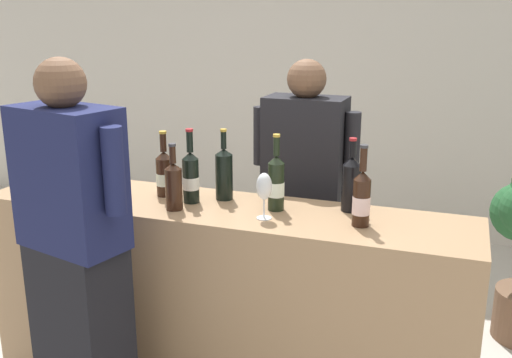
% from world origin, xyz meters
% --- Properties ---
extents(wall_back, '(8.00, 0.10, 2.80)m').
position_xyz_m(wall_back, '(0.00, 2.60, 1.40)').
color(wall_back, beige).
rests_on(wall_back, ground_plane).
extents(counter, '(2.34, 0.51, 0.98)m').
position_xyz_m(counter, '(0.00, 0.00, 0.49)').
color(counter, '#9E7A56').
rests_on(counter, ground_plane).
extents(wine_bottle_0, '(0.08, 0.08, 0.35)m').
position_xyz_m(wine_bottle_0, '(0.65, -0.03, 1.11)').
color(wine_bottle_0, black).
rests_on(wine_bottle_0, counter).
extents(wine_bottle_1, '(0.08, 0.08, 0.35)m').
position_xyz_m(wine_bottle_1, '(0.25, 0.05, 1.11)').
color(wine_bottle_1, black).
rests_on(wine_bottle_1, counter).
extents(wine_bottle_2, '(0.08, 0.08, 0.32)m').
position_xyz_m(wine_bottle_2, '(-0.33, 0.07, 1.10)').
color(wine_bottle_2, black).
rests_on(wine_bottle_2, counter).
extents(wine_bottle_3, '(0.07, 0.07, 0.34)m').
position_xyz_m(wine_bottle_3, '(-0.88, 0.01, 1.11)').
color(wine_bottle_3, black).
rests_on(wine_bottle_3, counter).
extents(wine_bottle_4, '(0.08, 0.08, 0.34)m').
position_xyz_m(wine_bottle_4, '(-0.03, 0.11, 1.11)').
color(wine_bottle_4, black).
rests_on(wine_bottle_4, counter).
extents(wine_bottle_5, '(0.08, 0.08, 0.31)m').
position_xyz_m(wine_bottle_5, '(-0.19, -0.11, 1.10)').
color(wine_bottle_5, black).
rests_on(wine_bottle_5, counter).
extents(wine_bottle_6, '(0.08, 0.08, 0.34)m').
position_xyz_m(wine_bottle_6, '(0.58, 0.15, 1.12)').
color(wine_bottle_6, black).
rests_on(wine_bottle_6, counter).
extents(wine_bottle_7, '(0.08, 0.08, 0.35)m').
position_xyz_m(wine_bottle_7, '(-0.16, 0.02, 1.11)').
color(wine_bottle_7, black).
rests_on(wine_bottle_7, counter).
extents(wine_glass, '(0.07, 0.07, 0.21)m').
position_xyz_m(wine_glass, '(0.24, -0.09, 1.12)').
color(wine_glass, silver).
rests_on(wine_glass, counter).
extents(person_server, '(0.58, 0.25, 1.63)m').
position_xyz_m(person_server, '(0.26, 0.53, 0.80)').
color(person_server, black).
rests_on(person_server, ground_plane).
extents(person_guest, '(0.58, 0.34, 1.69)m').
position_xyz_m(person_guest, '(-0.41, -0.54, 0.83)').
color(person_guest, black).
rests_on(person_guest, ground_plane).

